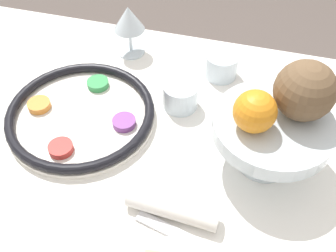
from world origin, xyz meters
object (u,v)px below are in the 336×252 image
(seder_plate, at_px, (81,114))
(fruit_stand, at_px, (272,130))
(wine_glass, at_px, (129,20))
(orange_fruit, at_px, (255,111))
(coconut, at_px, (305,91))
(cup_mid, at_px, (221,65))
(napkin_roll, at_px, (172,208))
(cup_near, at_px, (180,96))

(seder_plate, relative_size, fruit_stand, 1.46)
(wine_glass, xyz_separation_m, orange_fruit, (0.32, -0.28, 0.06))
(wine_glass, bearing_deg, coconut, -30.19)
(seder_plate, bearing_deg, coconut, 2.44)
(orange_fruit, relative_size, cup_mid, 0.96)
(seder_plate, bearing_deg, fruit_stand, -2.00)
(wine_glass, relative_size, coconut, 1.22)
(wine_glass, bearing_deg, napkin_roll, -62.61)
(wine_glass, relative_size, orange_fruit, 1.75)
(fruit_stand, relative_size, cup_near, 2.81)
(wine_glass, height_order, napkin_roll, wine_glass)
(wine_glass, height_order, fruit_stand, wine_glass)
(coconut, height_order, cup_mid, coconut)
(wine_glass, distance_m, coconut, 0.46)
(cup_near, bearing_deg, orange_fruit, -40.24)
(napkin_roll, bearing_deg, cup_near, 100.99)
(cup_near, bearing_deg, cup_mid, 61.09)
(wine_glass, xyz_separation_m, cup_mid, (0.23, -0.03, -0.06))
(fruit_stand, distance_m, orange_fruit, 0.07)
(seder_plate, relative_size, wine_glass, 2.43)
(fruit_stand, distance_m, cup_near, 0.23)
(orange_fruit, relative_size, coconut, 0.70)
(fruit_stand, bearing_deg, wine_glass, 143.88)
(fruit_stand, xyz_separation_m, cup_near, (-0.19, 0.11, -0.06))
(napkin_roll, height_order, cup_near, cup_near)
(seder_plate, distance_m, napkin_roll, 0.29)
(wine_glass, height_order, cup_mid, wine_glass)
(wine_glass, xyz_separation_m, coconut, (0.39, -0.23, 0.08))
(wine_glass, height_order, orange_fruit, orange_fruit)
(coconut, xyz_separation_m, cup_near, (-0.23, 0.08, -0.14))
(seder_plate, bearing_deg, napkin_roll, -34.80)
(fruit_stand, relative_size, orange_fruit, 2.93)
(coconut, xyz_separation_m, napkin_roll, (-0.18, -0.19, -0.15))
(coconut, height_order, napkin_roll, coconut)
(napkin_roll, bearing_deg, cup_mid, 87.54)
(wine_glass, xyz_separation_m, fruit_stand, (0.35, -0.26, 0.00))
(coconut, xyz_separation_m, cup_mid, (-0.16, 0.20, -0.14))
(napkin_roll, xyz_separation_m, cup_near, (-0.05, 0.26, 0.01))
(seder_plate, bearing_deg, cup_near, 26.25)
(seder_plate, height_order, orange_fruit, orange_fruit)
(cup_near, xyz_separation_m, cup_mid, (0.07, 0.12, 0.00))
(coconut, relative_size, cup_near, 1.37)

